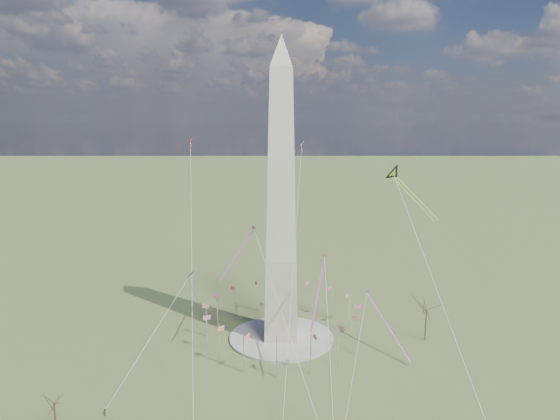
# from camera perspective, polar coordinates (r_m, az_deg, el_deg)

# --- Properties ---
(ground) EXTENTS (2000.00, 2000.00, 0.00)m
(ground) POSITION_cam_1_polar(r_m,az_deg,el_deg) (178.15, 0.16, -14.48)
(ground) COLOR #566633
(ground) RESTS_ON ground
(plaza) EXTENTS (36.00, 36.00, 0.80)m
(plaza) POSITION_cam_1_polar(r_m,az_deg,el_deg) (177.98, 0.16, -14.36)
(plaza) COLOR #B1AFA2
(plaza) RESTS_ON ground
(washington_monument) EXTENTS (15.56, 15.56, 100.00)m
(washington_monument) POSITION_cam_1_polar(r_m,az_deg,el_deg) (163.79, 0.17, 0.92)
(washington_monument) COLOR beige
(washington_monument) RESTS_ON plaza
(flagpole_ring) EXTENTS (54.40, 54.40, 13.00)m
(flagpole_ring) POSITION_cam_1_polar(r_m,az_deg,el_deg) (175.20, 0.16, -12.32)
(flagpole_ring) COLOR white
(flagpole_ring) RESTS_ON ground
(tree_near) EXTENTS (9.39, 9.39, 16.44)m
(tree_near) POSITION_cam_1_polar(r_m,az_deg,el_deg) (179.42, 16.41, -10.67)
(tree_near) COLOR #403326
(tree_near) RESTS_ON ground
(tree_far) EXTENTS (5.73, 5.73, 10.02)m
(tree_far) POSITION_cam_1_polar(r_m,az_deg,el_deg) (141.09, -24.45, -19.36)
(tree_far) COLOR #403326
(tree_far) RESTS_ON ground
(person_west) EXTENTS (1.13, 1.00, 1.92)m
(person_west) POSITION_cam_1_polar(r_m,az_deg,el_deg) (144.77, -19.37, -21.00)
(person_west) COLOR gray
(person_west) RESTS_ON ground
(kite_delta_black) EXTENTS (16.97, 18.73, 17.00)m
(kite_delta_black) POSITION_cam_1_polar(r_m,az_deg,el_deg) (174.99, 13.09, 3.81)
(kite_delta_black) COLOR black
(kite_delta_black) RESTS_ON ground
(kite_diamond_purple) EXTENTS (2.59, 3.34, 9.74)m
(kite_diamond_purple) POSITION_cam_1_polar(r_m,az_deg,el_deg) (181.41, -10.18, -7.56)
(kite_diamond_purple) COLOR #3D1C81
(kite_diamond_purple) RESTS_ON ground
(kite_streamer_left) EXTENTS (5.53, 23.46, 16.21)m
(kite_streamer_left) POSITION_cam_1_polar(r_m,az_deg,el_deg) (148.84, 4.61, -7.97)
(kite_streamer_left) COLOR #F44526
(kite_streamer_left) RESTS_ON ground
(kite_streamer_mid) EXTENTS (9.84, 18.95, 14.00)m
(kite_streamer_mid) POSITION_cam_1_polar(r_m,az_deg,el_deg) (162.39, -4.34, -4.18)
(kite_streamer_mid) COLOR #F44526
(kite_streamer_mid) RESTS_ON ground
(kite_streamer_right) EXTENTS (12.84, 21.70, 16.50)m
(kite_streamer_right) POSITION_cam_1_polar(r_m,az_deg,el_deg) (171.96, 11.45, -11.61)
(kite_streamer_right) COLOR #F44526
(kite_streamer_right) RESTS_ON ground
(kite_small_red) EXTENTS (1.60, 1.41, 4.25)m
(kite_small_red) POSITION_cam_1_polar(r_m,az_deg,el_deg) (205.71, -10.19, 7.75)
(kite_small_red) COLOR red
(kite_small_red) RESTS_ON ground
(kite_small_white) EXTENTS (1.30, 2.04, 4.52)m
(kite_small_white) POSITION_cam_1_polar(r_m,az_deg,el_deg) (210.23, 2.51, 7.44)
(kite_small_white) COLOR white
(kite_small_white) RESTS_ON ground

